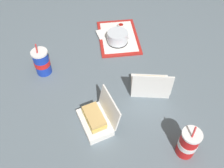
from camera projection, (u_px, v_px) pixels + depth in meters
ground_plane at (107, 88)px, 1.41m from camera, size 3.20×3.20×0.00m
food_tray at (118, 37)px, 1.69m from camera, size 0.41×0.32×0.01m
cake_container at (118, 38)px, 1.62m from camera, size 0.14×0.14×0.07m
ketchup_cup at (121, 26)px, 1.74m from camera, size 0.04×0.04×0.02m
napkin_stack at (105, 34)px, 1.70m from camera, size 0.10×0.10×0.00m
plastic_fork at (128, 34)px, 1.70m from camera, size 0.11×0.02×0.00m
clamshell_hotdog_corner at (150, 84)px, 1.37m from camera, size 0.21×0.25×0.18m
clamshell_sandwich_center at (96, 119)px, 1.22m from camera, size 0.21×0.18×0.16m
soda_cup_center at (188, 143)px, 1.10m from camera, size 0.09×0.09×0.22m
soda_cup_corner at (42, 62)px, 1.43m from camera, size 0.09×0.09×0.22m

